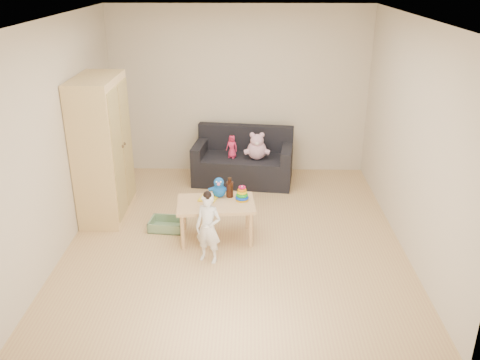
{
  "coord_description": "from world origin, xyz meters",
  "views": [
    {
      "loc": [
        0.17,
        -5.54,
        3.1
      ],
      "look_at": [
        0.05,
        0.25,
        0.65
      ],
      "focal_mm": 38.0,
      "sensor_mm": 36.0,
      "label": 1
    }
  ],
  "objects_px": {
    "wardrobe": "(102,149)",
    "toddler": "(208,229)",
    "sofa": "(243,169)",
    "play_table": "(216,220)"
  },
  "relations": [
    {
      "from": "wardrobe",
      "to": "toddler",
      "type": "distance_m",
      "value": 1.93
    },
    {
      "from": "play_table",
      "to": "wardrobe",
      "type": "bearing_deg",
      "value": 156.56
    },
    {
      "from": "wardrobe",
      "to": "toddler",
      "type": "height_order",
      "value": "wardrobe"
    },
    {
      "from": "sofa",
      "to": "toddler",
      "type": "distance_m",
      "value": 2.34
    },
    {
      "from": "play_table",
      "to": "sofa",
      "type": "bearing_deg",
      "value": 80.46
    },
    {
      "from": "play_table",
      "to": "toddler",
      "type": "bearing_deg",
      "value": -95.85
    },
    {
      "from": "wardrobe",
      "to": "toddler",
      "type": "bearing_deg",
      "value": -38.82
    },
    {
      "from": "toddler",
      "to": "play_table",
      "type": "bearing_deg",
      "value": 106.41
    },
    {
      "from": "sofa",
      "to": "toddler",
      "type": "relative_size",
      "value": 1.82
    },
    {
      "from": "wardrobe",
      "to": "sofa",
      "type": "xyz_separation_m",
      "value": [
        1.8,
        1.14,
        -0.72
      ]
    }
  ]
}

